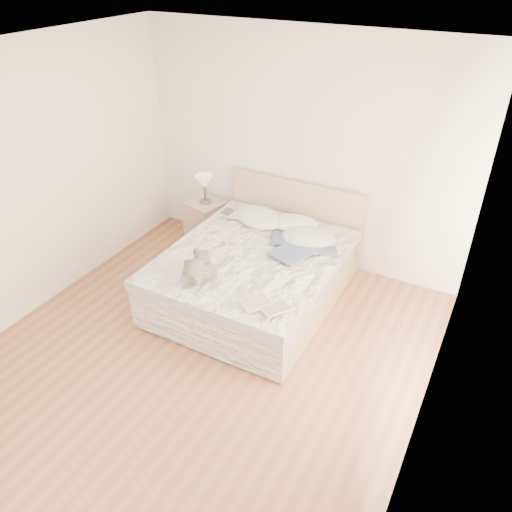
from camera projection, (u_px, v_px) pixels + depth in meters
name	position (u px, v px, depth m)	size (l,w,h in m)	color
floor	(197.00, 361.00, 4.75)	(4.00, 4.50, 0.00)	brown
ceiling	(172.00, 63.00, 3.31)	(4.00, 4.50, 0.00)	white
wall_back	(300.00, 151.00, 5.70)	(4.00, 0.02, 2.70)	white
wall_left	(17.00, 189.00, 4.83)	(0.02, 4.50, 2.70)	white
wall_right	(441.00, 312.00, 3.23)	(0.02, 4.50, 2.70)	white
window	(451.00, 276.00, 3.40)	(0.02, 1.30, 1.10)	white
bed	(256.00, 272.00, 5.47)	(1.72, 2.14, 1.00)	tan
nightstand	(206.00, 221.00, 6.53)	(0.45, 0.40, 0.56)	tan
table_lamp	(205.00, 183.00, 6.25)	(0.30, 0.30, 0.36)	#4F4A44
pillow_left	(259.00, 218.00, 5.85)	(0.64, 0.44, 0.19)	white
pillow_middle	(295.00, 223.00, 5.73)	(0.55, 0.38, 0.16)	white
pillow_right	(308.00, 237.00, 5.46)	(0.59, 0.41, 0.18)	silver
blouse	(295.00, 251.00, 5.24)	(0.53, 0.57, 0.02)	#354365
photo_book	(233.00, 214.00, 5.94)	(0.30, 0.21, 0.02)	silver
childrens_book	(267.00, 306.00, 4.45)	(0.40, 0.27, 0.03)	beige
teddy_bear	(195.00, 275.00, 4.82)	(0.27, 0.38, 0.20)	brown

